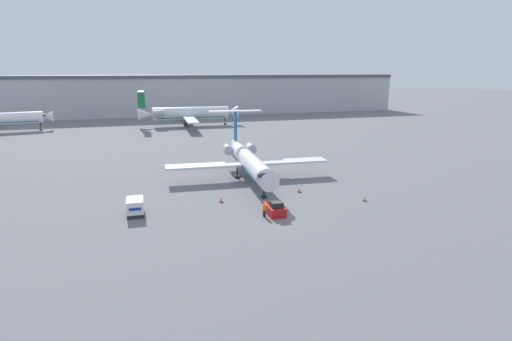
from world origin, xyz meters
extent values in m
plane|color=slate|center=(0.00, 0.00, 0.00)|extent=(600.00, 600.00, 0.00)
cube|color=#B2B2B7|center=(0.00, 120.00, 7.13)|extent=(180.00, 16.00, 14.27)
cube|color=#4C515B|center=(0.00, 120.00, 14.87)|extent=(180.00, 16.80, 1.20)
cylinder|color=white|center=(0.65, 16.71, 3.14)|extent=(3.77, 21.25, 2.69)
cone|color=white|center=(0.06, 5.08, 3.14)|extent=(2.80, 2.29, 2.69)
cube|color=black|center=(0.10, 5.94, 3.61)|extent=(2.32, 0.82, 0.44)
cone|color=white|center=(1.27, 28.75, 3.14)|extent=(2.57, 3.08, 2.42)
cube|color=#0C5999|center=(0.65, 16.71, 2.26)|extent=(3.39, 19.13, 0.20)
cube|color=white|center=(8.00, 17.39, 2.53)|extent=(12.06, 3.62, 0.36)
cube|color=white|center=(-6.59, 18.14, 2.53)|extent=(12.06, 3.62, 0.36)
cylinder|color=#ADADB7|center=(3.21, 25.47, 3.47)|extent=(1.82, 2.74, 1.69)
cylinder|color=#ADADB7|center=(-1.00, 25.68, 3.47)|extent=(1.82, 2.74, 1.69)
cube|color=#0C5999|center=(1.30, 29.34, 7.22)|extent=(0.35, 2.21, 5.48)
cube|color=white|center=(1.30, 29.34, 9.96)|extent=(9.94, 2.30, 0.20)
cylinder|color=black|center=(0.16, 7.15, 0.89)|extent=(0.24, 0.24, 1.79)
cylinder|color=black|center=(0.16, 7.15, 0.20)|extent=(0.80, 0.80, 0.40)
cylinder|color=black|center=(-1.01, 18.45, 0.89)|extent=(0.24, 0.24, 1.79)
cylinder|color=black|center=(-1.01, 18.45, 0.20)|extent=(0.80, 0.80, 0.40)
cylinder|color=black|center=(2.48, 18.27, 0.89)|extent=(0.24, 0.24, 1.79)
cylinder|color=black|center=(2.48, 18.27, 0.20)|extent=(0.80, 0.80, 0.40)
cube|color=#B21919|center=(-0.44, 0.71, 0.56)|extent=(1.97, 3.61, 1.13)
cube|color=black|center=(-0.44, -0.08, 1.48)|extent=(1.38, 1.30, 0.70)
cube|color=black|center=(-0.44, 2.45, 0.40)|extent=(1.77, 0.30, 0.68)
cube|color=#232326|center=(-17.07, 5.12, 0.23)|extent=(2.00, 3.09, 0.45)
cube|color=silver|center=(-17.07, 5.12, 1.25)|extent=(2.00, 3.09, 1.59)
cube|color=navy|center=(-17.07, 3.56, 1.25)|extent=(1.40, 0.04, 0.36)
cube|color=#232838|center=(-1.95, 0.08, 0.42)|extent=(0.32, 0.20, 0.84)
cube|color=orange|center=(-1.95, 0.08, 1.17)|extent=(0.40, 0.24, 0.67)
sphere|color=tan|center=(-1.95, 0.08, 1.63)|extent=(0.25, 0.25, 0.25)
cube|color=black|center=(-5.96, 6.96, 0.02)|extent=(0.58, 0.58, 0.04)
cone|color=orange|center=(-5.96, 6.96, 0.41)|extent=(0.41, 0.41, 0.73)
cube|color=black|center=(5.96, 8.36, 0.02)|extent=(0.62, 0.62, 0.04)
cone|color=orange|center=(5.96, 8.36, 0.32)|extent=(0.44, 0.44, 0.55)
cube|color=black|center=(13.03, 2.09, 0.02)|extent=(0.51, 0.51, 0.04)
cone|color=orange|center=(13.03, 2.09, 0.37)|extent=(0.36, 0.36, 0.66)
cone|color=white|center=(-42.46, 88.05, 3.92)|extent=(3.30, 3.83, 3.38)
cube|color=black|center=(-43.52, 87.84, 4.51)|extent=(1.24, 2.95, 0.44)
cylinder|color=black|center=(-44.76, 87.60, 1.12)|extent=(0.24, 0.24, 2.23)
cylinder|color=black|center=(-44.76, 87.60, 0.20)|extent=(0.80, 0.80, 0.40)
cylinder|color=silver|center=(-0.40, 84.90, 4.03)|extent=(23.98, 4.34, 3.95)
cone|color=silver|center=(13.14, 84.68, 4.03)|extent=(3.22, 4.00, 3.95)
cube|color=black|center=(11.87, 84.70, 4.73)|extent=(0.75, 3.37, 0.44)
cone|color=silver|center=(-14.53, 85.13, 4.03)|extent=(4.40, 3.62, 3.55)
cube|color=#19723F|center=(-0.40, 84.90, 2.75)|extent=(21.58, 3.90, 0.20)
cube|color=silver|center=(-1.43, 94.99, 3.15)|extent=(3.46, 16.23, 0.36)
cube|color=silver|center=(-1.76, 74.86, 3.15)|extent=(3.46, 16.23, 0.36)
cylinder|color=#ADADB7|center=(-10.40, 87.94, 4.53)|extent=(3.03, 2.05, 2.00)
cylinder|color=#ADADB7|center=(-10.49, 82.19, 4.53)|extent=(3.03, 2.05, 2.00)
cube|color=#19723F|center=(-15.40, 85.15, 8.51)|extent=(2.20, 0.28, 5.00)
cube|color=silver|center=(-15.40, 85.15, 11.01)|extent=(1.95, 9.03, 0.20)
cylinder|color=black|center=(10.56, 84.73, 1.03)|extent=(0.24, 0.24, 2.06)
cylinder|color=black|center=(10.56, 84.73, 0.20)|extent=(0.80, 0.80, 0.40)
cylinder|color=black|center=(-2.24, 82.37, 1.03)|extent=(0.24, 0.24, 2.06)
cylinder|color=black|center=(-2.24, 82.37, 0.20)|extent=(0.80, 0.80, 0.40)
cylinder|color=black|center=(-2.15, 87.50, 1.03)|extent=(0.24, 0.24, 2.06)
cylinder|color=black|center=(-2.15, 87.50, 0.20)|extent=(0.80, 0.80, 0.40)
camera|label=1|loc=(-15.51, -43.72, 17.41)|focal=28.00mm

